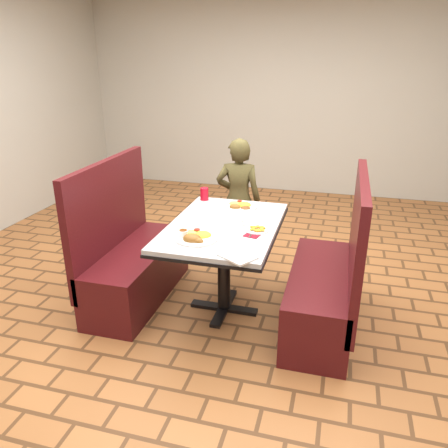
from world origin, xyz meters
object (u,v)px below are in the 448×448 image
Objects in this scene: near_dinner_plate at (196,235)px; booth_bench_right at (327,287)px; booth_bench_left at (132,262)px; plantain_plate at (257,230)px; dining_table at (224,236)px; diner_person at (238,199)px; red_tumbler at (204,194)px; far_dinner_plate at (240,205)px.

booth_bench_right is at bearing 20.17° from near_dinner_plate.
booth_bench_left reaches higher than near_dinner_plate.
plantain_plate is (0.38, 0.26, -0.02)m from near_dinner_plate.
booth_bench_right is (1.60, 0.00, 0.00)m from booth_bench_left.
dining_table is at bearing 165.43° from plantain_plate.
diner_person is at bearing 110.16° from plantain_plate.
plantain_plate is 0.84m from red_tumbler.
far_dinner_plate is at bearing 78.89° from near_dinner_plate.
booth_bench_right reaches higher than dining_table.
plantain_plate is (0.24, -0.47, -0.01)m from far_dinner_plate.
red_tumbler reaches higher than near_dinner_plate.
red_tumbler is at bearing 63.52° from diner_person.
far_dinner_plate reaches higher than dining_table.
red_tumbler reaches higher than far_dinner_plate.
far_dinner_plate is (0.83, 0.40, 0.45)m from booth_bench_left.
near_dinner_plate reaches higher than far_dinner_plate.
near_dinner_plate is at bearing -101.11° from far_dinner_plate.
booth_bench_right reaches higher than red_tumbler.
booth_bench_left is 0.85m from red_tumbler.
diner_person is at bearing 70.07° from red_tumbler.
booth_bench_left is 0.99× the size of diner_person.
dining_table is at bearing -94.50° from far_dinner_plate.
booth_bench_right is 0.97m from far_dinner_plate.
near_dinner_plate is at bearing -145.17° from plantain_plate.
booth_bench_left is at bearing 180.00° from dining_table.
plantain_plate is (0.27, -0.07, 0.11)m from dining_table.
diner_person reaches higher than dining_table.
far_dinner_plate is 0.52m from plantain_plate.
far_dinner_plate is at bearing 85.50° from dining_table.
diner_person is 7.07× the size of plantain_plate.
dining_table is 0.30m from plantain_plate.
dining_table is 0.86m from booth_bench_right.
plantain_plate is (0.41, -1.10, 0.15)m from diner_person.
diner_person is at bearing 97.54° from dining_table.
booth_bench_right is at bearing -24.99° from red_tumbler.
booth_bench_left is at bearing 176.26° from plantain_plate.
booth_bench_right is at bearing 0.00° from booth_bench_left.
far_dinner_plate is (-0.77, 0.40, 0.45)m from booth_bench_right.
red_tumbler is (-0.35, 0.13, 0.03)m from far_dinner_plate.
plantain_plate reaches higher than dining_table.
near_dinner_plate is 0.46m from plantain_plate.
dining_table is 0.63m from red_tumbler.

